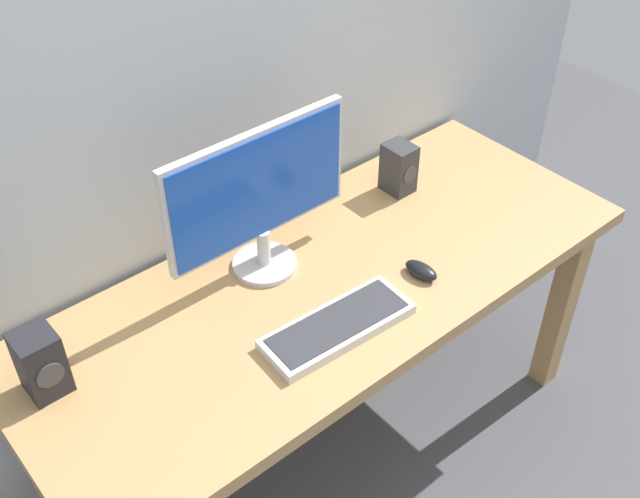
{
  "coord_description": "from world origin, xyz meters",
  "views": [
    {
      "loc": [
        -1.03,
        -1.18,
        2.2
      ],
      "look_at": [
        -0.03,
        0.0,
        0.9
      ],
      "focal_mm": 43.42,
      "sensor_mm": 36.0,
      "label": 1
    }
  ],
  "objects_px": {
    "monitor": "(259,194)",
    "mouse": "(421,270)",
    "speaker_right": "(399,168)",
    "keyboard_primary": "(338,326)",
    "speaker_left": "(41,363)",
    "desk": "(328,305)"
  },
  "relations": [
    {
      "from": "monitor",
      "to": "mouse",
      "type": "relative_size",
      "value": 5.49
    },
    {
      "from": "monitor",
      "to": "speaker_right",
      "type": "xyz_separation_m",
      "value": [
        0.54,
        0.02,
        -0.16
      ]
    },
    {
      "from": "keyboard_primary",
      "to": "mouse",
      "type": "height_order",
      "value": "mouse"
    },
    {
      "from": "monitor",
      "to": "speaker_left",
      "type": "bearing_deg",
      "value": -177.72
    },
    {
      "from": "speaker_left",
      "to": "mouse",
      "type": "bearing_deg",
      "value": -16.89
    },
    {
      "from": "desk",
      "to": "mouse",
      "type": "bearing_deg",
      "value": -37.92
    },
    {
      "from": "monitor",
      "to": "speaker_right",
      "type": "height_order",
      "value": "monitor"
    },
    {
      "from": "desk",
      "to": "speaker_left",
      "type": "relative_size",
      "value": 10.27
    },
    {
      "from": "keyboard_primary",
      "to": "mouse",
      "type": "xyz_separation_m",
      "value": [
        0.31,
        0.01,
        0.0
      ]
    },
    {
      "from": "monitor",
      "to": "speaker_left",
      "type": "height_order",
      "value": "monitor"
    },
    {
      "from": "speaker_right",
      "to": "mouse",
      "type": "bearing_deg",
      "value": -125.51
    },
    {
      "from": "mouse",
      "to": "keyboard_primary",
      "type": "bearing_deg",
      "value": 175.93
    },
    {
      "from": "desk",
      "to": "speaker_right",
      "type": "relative_size",
      "value": 11.06
    },
    {
      "from": "keyboard_primary",
      "to": "speaker_right",
      "type": "distance_m",
      "value": 0.65
    },
    {
      "from": "keyboard_primary",
      "to": "speaker_left",
      "type": "bearing_deg",
      "value": 154.98
    },
    {
      "from": "desk",
      "to": "monitor",
      "type": "bearing_deg",
      "value": 123.15
    },
    {
      "from": "desk",
      "to": "keyboard_primary",
      "type": "xyz_separation_m",
      "value": [
        -0.11,
        -0.17,
        0.12
      ]
    },
    {
      "from": "keyboard_primary",
      "to": "speaker_left",
      "type": "xyz_separation_m",
      "value": [
        -0.64,
        0.3,
        0.07
      ]
    },
    {
      "from": "monitor",
      "to": "mouse",
      "type": "bearing_deg",
      "value": -46.06
    },
    {
      "from": "mouse",
      "to": "speaker_left",
      "type": "relative_size",
      "value": 0.58
    },
    {
      "from": "monitor",
      "to": "speaker_right",
      "type": "distance_m",
      "value": 0.56
    },
    {
      "from": "monitor",
      "to": "speaker_right",
      "type": "bearing_deg",
      "value": 1.69
    }
  ]
}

